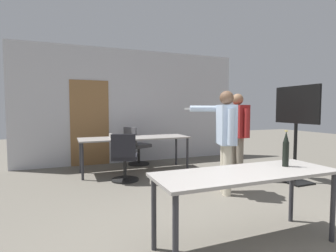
{
  "coord_description": "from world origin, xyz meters",
  "views": [
    {
      "loc": [
        -1.67,
        -1.5,
        1.37
      ],
      "look_at": [
        -0.18,
        2.27,
        1.1
      ],
      "focal_mm": 28.0,
      "sensor_mm": 36.0,
      "label": 1
    }
  ],
  "objects_px": {
    "office_chair_mid_tucked": "(124,159)",
    "office_chair_far_left": "(136,147)",
    "person_near_casual": "(236,128)",
    "beer_bottle": "(286,150)",
    "drink_cup": "(111,136)",
    "person_far_watching": "(225,132)",
    "tv_screen": "(296,123)"
  },
  "relations": [
    {
      "from": "tv_screen",
      "to": "office_chair_far_left",
      "type": "distance_m",
      "value": 3.54
    },
    {
      "from": "office_chair_far_left",
      "to": "beer_bottle",
      "type": "relative_size",
      "value": 2.4
    },
    {
      "from": "beer_bottle",
      "to": "drink_cup",
      "type": "xyz_separation_m",
      "value": [
        -1.28,
        3.51,
        -0.14
      ]
    },
    {
      "from": "person_far_watching",
      "to": "office_chair_mid_tucked",
      "type": "height_order",
      "value": "person_far_watching"
    },
    {
      "from": "office_chair_far_left",
      "to": "office_chair_mid_tucked",
      "type": "bearing_deg",
      "value": -47.59
    },
    {
      "from": "person_far_watching",
      "to": "beer_bottle",
      "type": "bearing_deg",
      "value": -168.78
    },
    {
      "from": "person_far_watching",
      "to": "office_chair_far_left",
      "type": "bearing_deg",
      "value": 35.04
    },
    {
      "from": "person_far_watching",
      "to": "office_chair_far_left",
      "type": "distance_m",
      "value": 2.8
    },
    {
      "from": "person_far_watching",
      "to": "office_chair_mid_tucked",
      "type": "bearing_deg",
      "value": 65.26
    },
    {
      "from": "person_far_watching",
      "to": "beer_bottle",
      "type": "distance_m",
      "value": 1.43
    },
    {
      "from": "tv_screen",
      "to": "beer_bottle",
      "type": "distance_m",
      "value": 2.33
    },
    {
      "from": "person_near_casual",
      "to": "beer_bottle",
      "type": "relative_size",
      "value": 4.32
    },
    {
      "from": "tv_screen",
      "to": "office_chair_far_left",
      "type": "xyz_separation_m",
      "value": [
        -2.36,
        2.55,
        -0.67
      ]
    },
    {
      "from": "office_chair_mid_tucked",
      "to": "beer_bottle",
      "type": "distance_m",
      "value": 2.98
    },
    {
      "from": "office_chair_far_left",
      "to": "drink_cup",
      "type": "relative_size",
      "value": 10.49
    },
    {
      "from": "office_chair_mid_tucked",
      "to": "office_chair_far_left",
      "type": "height_order",
      "value": "office_chair_far_left"
    },
    {
      "from": "office_chair_mid_tucked",
      "to": "beer_bottle",
      "type": "xyz_separation_m",
      "value": [
        1.16,
        -2.69,
        0.51
      ]
    },
    {
      "from": "person_far_watching",
      "to": "beer_bottle",
      "type": "xyz_separation_m",
      "value": [
        -0.19,
        -1.41,
        -0.06
      ]
    },
    {
      "from": "person_near_casual",
      "to": "office_chair_far_left",
      "type": "height_order",
      "value": "person_near_casual"
    },
    {
      "from": "person_near_casual",
      "to": "beer_bottle",
      "type": "height_order",
      "value": "person_near_casual"
    },
    {
      "from": "person_near_casual",
      "to": "office_chair_mid_tucked",
      "type": "relative_size",
      "value": 1.82
    },
    {
      "from": "beer_bottle",
      "to": "drink_cup",
      "type": "bearing_deg",
      "value": 110.01
    },
    {
      "from": "tv_screen",
      "to": "person_far_watching",
      "type": "distance_m",
      "value": 1.6
    },
    {
      "from": "tv_screen",
      "to": "office_chair_far_left",
      "type": "bearing_deg",
      "value": -137.19
    },
    {
      "from": "tv_screen",
      "to": "person_near_casual",
      "type": "bearing_deg",
      "value": -129.92
    },
    {
      "from": "person_near_casual",
      "to": "office_chair_far_left",
      "type": "distance_m",
      "value": 2.49
    },
    {
      "from": "office_chair_mid_tucked",
      "to": "office_chair_far_left",
      "type": "bearing_deg",
      "value": 84.45
    },
    {
      "from": "person_far_watching",
      "to": "tv_screen",
      "type": "bearing_deg",
      "value": -68.22
    },
    {
      "from": "person_near_casual",
      "to": "drink_cup",
      "type": "relative_size",
      "value": 18.83
    },
    {
      "from": "tv_screen",
      "to": "office_chair_mid_tucked",
      "type": "relative_size",
      "value": 1.96
    },
    {
      "from": "person_far_watching",
      "to": "office_chair_mid_tucked",
      "type": "distance_m",
      "value": 1.95
    },
    {
      "from": "tv_screen",
      "to": "office_chair_far_left",
      "type": "relative_size",
      "value": 1.93
    }
  ]
}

